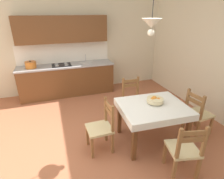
% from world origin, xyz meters
% --- Properties ---
extents(ground_plane, '(6.43, 6.28, 0.10)m').
position_xyz_m(ground_plane, '(0.00, 0.00, -0.05)').
color(ground_plane, '#A86042').
extents(wall_back, '(6.43, 0.12, 4.14)m').
position_xyz_m(wall_back, '(0.00, 2.90, 2.07)').
color(wall_back, beige).
rests_on(wall_back, ground_plane).
extents(kitchen_cabinetry, '(2.66, 0.63, 2.20)m').
position_xyz_m(kitchen_cabinetry, '(-0.09, 2.57, 0.86)').
color(kitchen_cabinetry, brown).
rests_on(kitchen_cabinetry, ground_plane).
extents(dining_table, '(1.24, 1.04, 0.75)m').
position_xyz_m(dining_table, '(1.15, -0.16, 0.62)').
color(dining_table, brown).
rests_on(dining_table, ground_plane).
extents(dining_chair_tv_side, '(0.43, 0.43, 0.93)m').
position_xyz_m(dining_chair_tv_side, '(0.21, -0.08, 0.44)').
color(dining_chair_tv_side, '#D1BC89').
rests_on(dining_chair_tv_side, ground_plane).
extents(dining_chair_window_side, '(0.46, 0.46, 0.93)m').
position_xyz_m(dining_chair_window_side, '(2.13, -0.24, 0.44)').
color(dining_chair_window_side, '#D1BC89').
rests_on(dining_chair_window_side, ground_plane).
extents(dining_chair_camera_side, '(0.50, 0.50, 0.93)m').
position_xyz_m(dining_chair_camera_side, '(1.20, -1.01, 0.44)').
color(dining_chair_camera_side, '#D1BC89').
rests_on(dining_chair_camera_side, ground_plane).
extents(dining_chair_kitchen_side, '(0.43, 0.43, 0.93)m').
position_xyz_m(dining_chair_kitchen_side, '(1.18, 0.75, 0.44)').
color(dining_chair_kitchen_side, '#D1BC89').
rests_on(dining_chair_kitchen_side, ground_plane).
extents(fruit_bowl, '(0.30, 0.30, 0.12)m').
position_xyz_m(fruit_bowl, '(1.23, -0.09, 0.81)').
color(fruit_bowl, beige).
rests_on(fruit_bowl, dining_table).
extents(pendant_lamp, '(0.32, 0.32, 0.80)m').
position_xyz_m(pendant_lamp, '(1.05, -0.05, 2.12)').
color(pendant_lamp, black).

